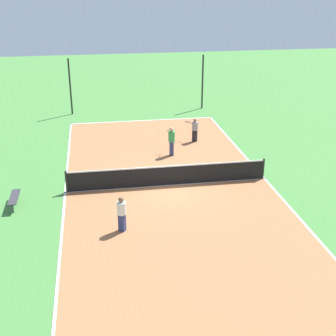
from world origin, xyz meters
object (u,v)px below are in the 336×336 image
at_px(bench, 14,198).
at_px(player_far_white, 122,212).
at_px(tennis_net, 168,175).
at_px(tennis_ball_left_sideline, 159,130).
at_px(fence_post_back_right, 202,82).
at_px(player_far_green, 172,139).
at_px(player_baseline_gray, 195,128).
at_px(fence_post_back_left, 70,87).

bearing_deg(bench, player_far_white, -123.18).
bearing_deg(player_far_white, tennis_net, 93.77).
height_order(tennis_ball_left_sideline, fence_post_back_right, fence_post_back_right).
bearing_deg(bench, player_far_green, -57.65).
bearing_deg(tennis_ball_left_sideline, player_far_white, -104.85).
relative_size(tennis_net, bench, 6.13).
distance_m(tennis_net, fence_post_back_right, 14.13).
bearing_deg(bench, player_baseline_gray, -53.83).
height_order(player_far_green, fence_post_back_left, fence_post_back_left).
distance_m(player_far_green, player_baseline_gray, 2.69).
relative_size(player_far_green, fence_post_back_left, 0.41).
bearing_deg(player_baseline_gray, fence_post_back_right, -54.93).
xyz_separation_m(player_far_green, player_far_white, (-3.31, -7.81, -0.10)).
distance_m(tennis_ball_left_sideline, fence_post_back_left, 7.65).
relative_size(tennis_net, fence_post_back_right, 2.41).
bearing_deg(player_baseline_gray, fence_post_back_left, 6.98).
xyz_separation_m(tennis_ball_left_sideline, fence_post_back_right, (3.99, 4.91, 1.92)).
distance_m(player_far_white, fence_post_back_right, 18.63).
relative_size(player_far_white, tennis_ball_left_sideline, 21.41).
bearing_deg(tennis_ball_left_sideline, player_baseline_gray, -52.52).
distance_m(bench, player_far_green, 9.19).
distance_m(player_far_green, fence_post_back_left, 10.93).
bearing_deg(player_far_green, bench, 122.52).
relative_size(tennis_net, tennis_ball_left_sideline, 140.03).
distance_m(bench, fence_post_back_right, 18.48).
relative_size(bench, player_far_green, 0.97).
distance_m(bench, player_baseline_gray, 11.78).
xyz_separation_m(player_far_green, player_baseline_gray, (1.75, 2.04, -0.11)).
bearing_deg(fence_post_back_left, player_baseline_gray, -44.68).
bearing_deg(tennis_net, tennis_ball_left_sideline, 84.67).
xyz_separation_m(bench, player_baseline_gray, (9.50, 6.95, 0.44)).
relative_size(bench, fence_post_back_right, 0.39).
bearing_deg(player_baseline_gray, tennis_ball_left_sideline, -0.85).
distance_m(player_far_white, tennis_ball_left_sideline, 12.67).
height_order(tennis_net, fence_post_back_left, fence_post_back_left).
height_order(tennis_net, player_far_green, player_far_green).
height_order(bench, player_far_white, player_far_white).
relative_size(player_far_white, fence_post_back_right, 0.37).
bearing_deg(player_far_green, tennis_ball_left_sideline, 1.09).
xyz_separation_m(player_far_green, fence_post_back_left, (-5.62, 9.32, 1.04)).
height_order(player_far_white, player_baseline_gray, player_far_white).
bearing_deg(fence_post_back_left, tennis_net, -70.16).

